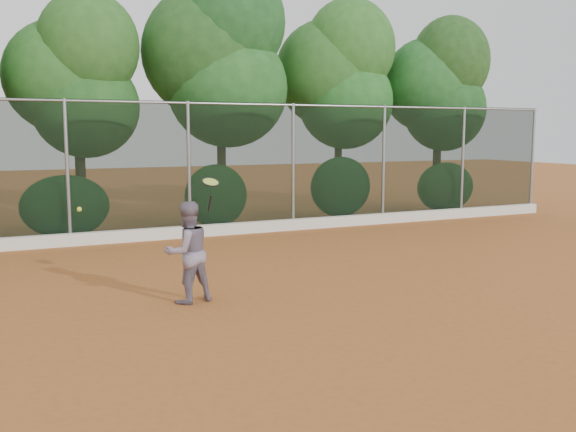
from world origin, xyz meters
name	(u,v)px	position (x,y,z in m)	size (l,w,h in m)	color
ground	(314,298)	(0.00, 0.00, 0.00)	(80.00, 80.00, 0.00)	#A25826
concrete_curb	(192,231)	(0.00, 6.82, 0.15)	(24.00, 0.20, 0.30)	white
tennis_player	(187,252)	(-1.94, 0.66, 0.82)	(0.79, 0.62, 1.63)	gray
chainlink_fence	(189,165)	(0.00, 7.00, 1.86)	(24.09, 0.09, 3.50)	black
foliage_backdrop	(147,71)	(-0.55, 8.98, 4.40)	(23.70, 3.63, 7.55)	#3E2818
tennis_racket	(211,184)	(-1.54, 0.65, 1.89)	(0.31, 0.29, 0.57)	black
tennis_ball_in_flight	(79,209)	(-3.49, 1.21, 1.53)	(0.07, 0.07, 0.07)	yellow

